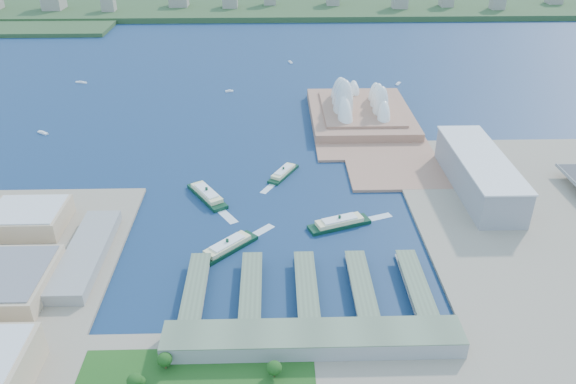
{
  "coord_description": "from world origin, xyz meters",
  "views": [
    {
      "loc": [
        -9.21,
        -412.56,
        276.88
      ],
      "look_at": [
        3.5,
        51.2,
        18.0
      ],
      "focal_mm": 35.0,
      "sensor_mm": 36.0,
      "label": 1
    }
  ],
  "objects_px": {
    "toaster_building": "(479,173)",
    "ferry_d": "(339,221)",
    "opera_house": "(361,96)",
    "ferry_b": "(283,171)",
    "ferry_c": "(228,245)",
    "ferry_a": "(207,193)"
  },
  "relations": [
    {
      "from": "toaster_building",
      "to": "ferry_d",
      "type": "xyz_separation_m",
      "value": [
        -145.58,
        -61.66,
        -14.97
      ]
    },
    {
      "from": "opera_house",
      "to": "ferry_d",
      "type": "distance_m",
      "value": 268.8
    },
    {
      "from": "opera_house",
      "to": "toaster_building",
      "type": "relative_size",
      "value": 1.16
    },
    {
      "from": "ferry_b",
      "to": "opera_house",
      "type": "bearing_deg",
      "value": 85.74
    },
    {
      "from": "toaster_building",
      "to": "ferry_c",
      "type": "distance_m",
      "value": 263.76
    },
    {
      "from": "ferry_a",
      "to": "toaster_building",
      "type": "bearing_deg",
      "value": -30.62
    },
    {
      "from": "ferry_a",
      "to": "ferry_d",
      "type": "height_order",
      "value": "ferry_a"
    },
    {
      "from": "ferry_d",
      "to": "ferry_c",
      "type": "bearing_deg",
      "value": 89.29
    },
    {
      "from": "ferry_a",
      "to": "ferry_b",
      "type": "distance_m",
      "value": 90.21
    },
    {
      "from": "toaster_building",
      "to": "ferry_b",
      "type": "relative_size",
      "value": 3.15
    },
    {
      "from": "opera_house",
      "to": "ferry_c",
      "type": "relative_size",
      "value": 3.09
    },
    {
      "from": "ferry_b",
      "to": "ferry_d",
      "type": "distance_m",
      "value": 113.72
    },
    {
      "from": "ferry_d",
      "to": "toaster_building",
      "type": "bearing_deg",
      "value": -87.29
    },
    {
      "from": "opera_house",
      "to": "ferry_a",
      "type": "height_order",
      "value": "opera_house"
    },
    {
      "from": "toaster_building",
      "to": "ferry_a",
      "type": "relative_size",
      "value": 2.53
    },
    {
      "from": "opera_house",
      "to": "ferry_c",
      "type": "distance_m",
      "value": 335.9
    },
    {
      "from": "ferry_a",
      "to": "ferry_b",
      "type": "relative_size",
      "value": 1.25
    },
    {
      "from": "opera_house",
      "to": "toaster_building",
      "type": "height_order",
      "value": "opera_house"
    },
    {
      "from": "toaster_building",
      "to": "ferry_c",
      "type": "height_order",
      "value": "toaster_building"
    },
    {
      "from": "ferry_c",
      "to": "ferry_d",
      "type": "height_order",
      "value": "ferry_d"
    },
    {
      "from": "ferry_b",
      "to": "ferry_c",
      "type": "bearing_deg",
      "value": -81.03
    },
    {
      "from": "ferry_b",
      "to": "ferry_a",
      "type": "bearing_deg",
      "value": -119.49
    }
  ]
}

